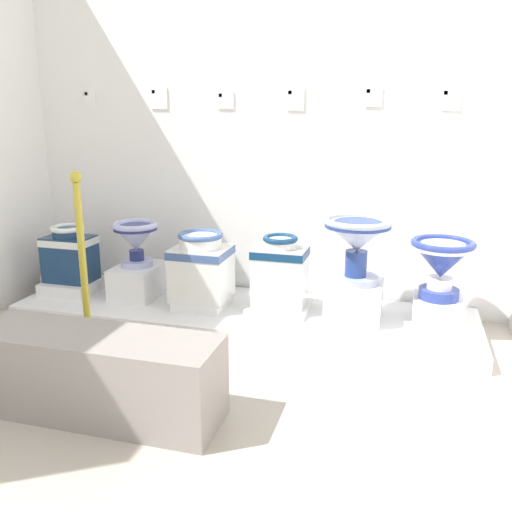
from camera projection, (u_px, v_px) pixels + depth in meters
ground_plane at (114, 476)px, 2.17m from camera, size 5.49×5.87×0.02m
wall_back at (260, 102)px, 3.80m from camera, size 3.69×0.06×2.89m
display_platform at (242, 314)px, 3.73m from camera, size 3.08×0.83×0.09m
plinth_block_broad_patterned at (73, 286)px, 4.02m from camera, size 0.36×0.36×0.09m
antique_toilet_broad_patterned at (70, 253)px, 3.96m from camera, size 0.35×0.25×0.41m
plinth_block_pale_glazed at (138, 281)px, 3.92m from camera, size 0.30×0.40×0.23m
antique_toilet_pale_glazed at (136, 237)px, 3.84m from camera, size 0.32×0.32×0.32m
plinth_block_slender_white at (202, 302)px, 3.73m from camera, size 0.33×0.33×0.06m
antique_toilet_slender_white at (201, 265)px, 3.66m from camera, size 0.37×0.33×0.46m
plinth_block_squat_floral at (280, 307)px, 3.66m from camera, size 0.39×0.37×0.04m
antique_toilet_squat_floral at (280, 270)px, 3.60m from camera, size 0.35×0.25×0.47m
plinth_block_central_ornate at (354, 300)px, 3.50m from camera, size 0.34×0.36×0.24m
antique_toilet_central_ornate at (357, 238)px, 3.39m from camera, size 0.42×0.42×0.41m
plinth_block_leftmost at (437, 310)px, 3.43m from camera, size 0.30×0.31×0.16m
antique_toilet_leftmost at (442, 260)px, 3.35m from camera, size 0.38×0.38×0.37m
info_placard_first at (90, 99)px, 4.11m from camera, size 0.09×0.01×0.12m
info_placard_second at (159, 98)px, 3.96m from camera, size 0.13×0.01×0.15m
info_placard_third at (225, 100)px, 3.83m from camera, size 0.12×0.01×0.11m
info_placard_fourth at (295, 99)px, 3.70m from camera, size 0.12×0.01×0.15m
info_placard_fifth at (374, 97)px, 3.56m from camera, size 0.11×0.01×0.12m
info_placard_sixth at (451, 99)px, 3.43m from camera, size 0.11×0.01×0.13m
decorative_vase_corner at (60, 274)px, 4.28m from camera, size 0.31×0.31×0.37m
stanchion_post_near_left at (86, 301)px, 3.11m from camera, size 0.24×0.24×1.08m
museum_bench at (96, 374)px, 2.55m from camera, size 1.18×0.36×0.40m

